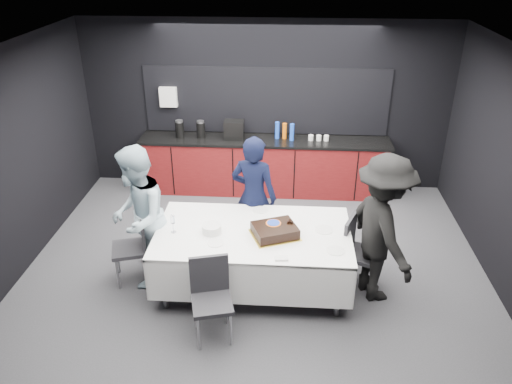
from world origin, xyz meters
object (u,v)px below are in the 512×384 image
person_center (254,197)px  person_right (382,229)px  chair_left (135,242)px  chair_right (357,247)px  person_left (138,217)px  champagne_flute (173,221)px  chair_near (211,292)px  cake_assembly (275,231)px  party_table (253,241)px  plate_stack (212,229)px

person_center → person_right: (1.53, -0.81, 0.07)m
chair_left → person_right: bearing=-2.1°
chair_right → person_left: 2.68m
champagne_flute → chair_near: (0.55, -0.78, -0.40)m
chair_near → cake_assembly: bearing=50.5°
chair_right → person_left: size_ratio=0.52×
cake_assembly → person_center: size_ratio=0.38×
cake_assembly → person_right: (1.23, 0.00, 0.07)m
person_left → person_right: (2.88, -0.11, 0.02)m
chair_left → person_left: 0.37m
party_table → person_right: size_ratio=1.27×
party_table → chair_right: 1.28m
champagne_flute → person_left: bearing=165.6°
party_table → plate_stack: size_ratio=10.01×
person_left → person_right: 2.88m
party_table → person_right: bearing=-2.6°
plate_stack → person_right: (1.98, -0.02, 0.08)m
chair_near → person_right: bearing=22.8°
cake_assembly → chair_near: size_ratio=0.70×
champagne_flute → person_center: bearing=42.6°
person_right → chair_near: bearing=93.1°
plate_stack → party_table: bearing=6.0°
plate_stack → chair_near: 0.86m
person_center → person_right: bearing=166.8°
party_table → person_center: person_center is taller
party_table → chair_left: 1.47m
chair_right → person_center: size_ratio=0.55×
chair_left → chair_right: (2.73, 0.08, 0.00)m
cake_assembly → plate_stack: bearing=178.5°
cake_assembly → chair_near: (-0.65, -0.79, -0.31)m
plate_stack → person_center: person_center is taller
cake_assembly → person_right: size_ratio=0.35×
chair_left → cake_assembly: bearing=-3.7°
plate_stack → chair_right: (1.75, 0.17, -0.30)m
plate_stack → champagne_flute: bearing=-176.6°
cake_assembly → person_center: person_center is taller
plate_stack → person_right: person_right is taller
cake_assembly → person_center: 0.87m
plate_stack → chair_left: chair_left is taller
cake_assembly → plate_stack: (-0.75, 0.02, -0.02)m
cake_assembly → chair_left: 1.76m
person_center → cake_assembly: bearing=125.3°
person_right → champagne_flute: bearing=70.5°
chair_near → person_center: bearing=77.9°
plate_stack → chair_right: 1.79m
party_table → person_left: (-1.39, 0.04, 0.26)m
champagne_flute → chair_right: champagne_flute is taller
chair_left → person_right: (2.96, -0.11, 0.38)m
chair_right → chair_near: bearing=-149.4°
party_table → person_center: size_ratio=1.37×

